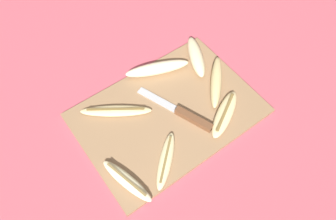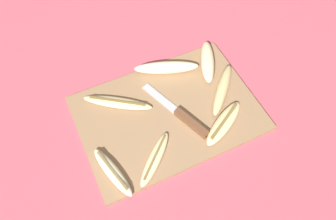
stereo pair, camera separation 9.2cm
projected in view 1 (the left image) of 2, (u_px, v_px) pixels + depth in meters
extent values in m
plane|color=#C65160|center=(168.00, 114.00, 0.94)|extent=(4.00, 4.00, 0.00)
cube|color=#997551|center=(168.00, 113.00, 0.93)|extent=(0.50, 0.35, 0.01)
cube|color=brown|center=(194.00, 119.00, 0.90)|extent=(0.06, 0.11, 0.02)
cube|color=#B7BABF|center=(157.00, 100.00, 0.94)|extent=(0.07, 0.13, 0.00)
ellipsoid|color=beige|center=(166.00, 160.00, 0.84)|extent=(0.14, 0.13, 0.02)
cube|color=olive|center=(166.00, 159.00, 0.83)|extent=(0.10, 0.09, 0.00)
ellipsoid|color=beige|center=(157.00, 68.00, 0.99)|extent=(0.19, 0.11, 0.04)
ellipsoid|color=beige|center=(116.00, 111.00, 0.92)|extent=(0.19, 0.15, 0.02)
cube|color=brown|center=(115.00, 109.00, 0.91)|extent=(0.14, 0.10, 0.00)
ellipsoid|color=#DBC684|center=(216.00, 81.00, 0.96)|extent=(0.15, 0.16, 0.03)
ellipsoid|color=beige|center=(127.00, 181.00, 0.81)|extent=(0.07, 0.16, 0.02)
cube|color=olive|center=(126.00, 179.00, 0.80)|extent=(0.04, 0.13, 0.00)
ellipsoid|color=beige|center=(196.00, 57.00, 1.01)|extent=(0.11, 0.16, 0.03)
ellipsoid|color=beige|center=(225.00, 114.00, 0.91)|extent=(0.17, 0.12, 0.02)
cube|color=olive|center=(225.00, 112.00, 0.90)|extent=(0.12, 0.07, 0.00)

